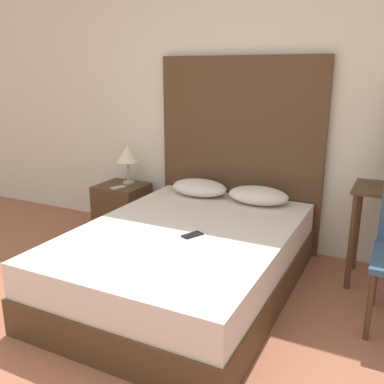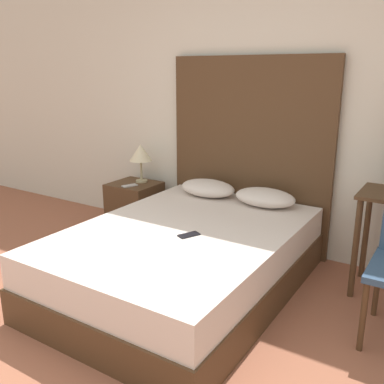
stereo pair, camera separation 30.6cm
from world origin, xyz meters
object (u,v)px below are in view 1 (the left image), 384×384
phone_on_bed (192,235)px  table_lamp (128,155)px  phone_on_nightstand (118,187)px  bed (186,259)px  nightstand (123,208)px

phone_on_bed → table_lamp: size_ratio=0.42×
phone_on_bed → phone_on_nightstand: phone_on_nightstand is taller
bed → table_lamp: bearing=141.5°
phone_on_bed → nightstand: (-1.25, 0.90, -0.25)m
table_lamp → phone_on_nightstand: table_lamp is taller
phone_on_bed → phone_on_nightstand: (-1.21, 0.79, 0.00)m
table_lamp → phone_on_nightstand: (0.01, -0.20, -0.29)m
bed → table_lamp: size_ratio=5.29×
table_lamp → bed: bearing=-38.5°
nightstand → bed: bearing=-34.9°
phone_on_bed → nightstand: 1.56m
nightstand → phone_on_nightstand: phone_on_nightstand is taller
nightstand → table_lamp: table_lamp is taller
bed → table_lamp: (-1.11, 0.88, 0.54)m
bed → nightstand: 1.39m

